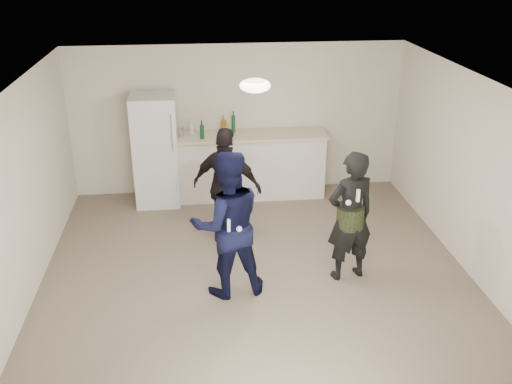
{
  "coord_description": "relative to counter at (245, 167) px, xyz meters",
  "views": [
    {
      "loc": [
        -0.71,
        -6.17,
        3.97
      ],
      "look_at": [
        0.0,
        0.2,
        1.15
      ],
      "focal_mm": 40.0,
      "sensor_mm": 36.0,
      "label": 1
    }
  ],
  "objects": [
    {
      "name": "floor",
      "position": [
        -0.1,
        -2.67,
        -0.53
      ],
      "size": [
        6.0,
        6.0,
        0.0
      ],
      "primitive_type": "plane",
      "color": "#6B5B4C",
      "rests_on": "ground"
    },
    {
      "name": "ceiling",
      "position": [
        -0.1,
        -2.67,
        1.98
      ],
      "size": [
        6.0,
        6.0,
        0.0
      ],
      "primitive_type": "plane",
      "rotation": [
        3.14,
        0.0,
        0.0
      ],
      "color": "silver",
      "rests_on": "wall_back"
    },
    {
      "name": "wall_back",
      "position": [
        -0.1,
        0.33,
        0.72
      ],
      "size": [
        6.0,
        0.0,
        6.0
      ],
      "primitive_type": "plane",
      "rotation": [
        1.57,
        0.0,
        0.0
      ],
      "color": "beige",
      "rests_on": "floor"
    },
    {
      "name": "wall_front",
      "position": [
        -0.1,
        -5.67,
        0.72
      ],
      "size": [
        6.0,
        0.0,
        6.0
      ],
      "primitive_type": "plane",
      "rotation": [
        -1.57,
        0.0,
        0.0
      ],
      "color": "beige",
      "rests_on": "floor"
    },
    {
      "name": "wall_left",
      "position": [
        -2.85,
        -2.67,
        0.72
      ],
      "size": [
        0.0,
        6.0,
        6.0
      ],
      "primitive_type": "plane",
      "rotation": [
        1.57,
        0.0,
        1.57
      ],
      "color": "beige",
      "rests_on": "floor"
    },
    {
      "name": "wall_right",
      "position": [
        2.65,
        -2.67,
        0.72
      ],
      "size": [
        0.0,
        6.0,
        6.0
      ],
      "primitive_type": "plane",
      "rotation": [
        1.57,
        0.0,
        -1.57
      ],
      "color": "beige",
      "rests_on": "floor"
    },
    {
      "name": "counter",
      "position": [
        0.0,
        0.0,
        0.0
      ],
      "size": [
        2.6,
        0.56,
        1.05
      ],
      "primitive_type": "cube",
      "color": "silver",
      "rests_on": "floor"
    },
    {
      "name": "counter_top",
      "position": [
        0.0,
        0.0,
        0.55
      ],
      "size": [
        2.68,
        0.64,
        0.04
      ],
      "primitive_type": "cube",
      "color": "beige",
      "rests_on": "counter"
    },
    {
      "name": "fridge",
      "position": [
        -1.45,
        -0.07,
        0.38
      ],
      "size": [
        0.7,
        0.7,
        1.8
      ],
      "primitive_type": "cube",
      "color": "silver",
      "rests_on": "floor"
    },
    {
      "name": "fridge_handle",
      "position": [
        -1.17,
        -0.44,
        0.78
      ],
      "size": [
        0.02,
        0.02,
        0.6
      ],
      "primitive_type": "cylinder",
      "color": "silver",
      "rests_on": "fridge"
    },
    {
      "name": "ceiling_dome",
      "position": [
        -0.1,
        -2.37,
        1.93
      ],
      "size": [
        0.36,
        0.36,
        0.16
      ],
      "primitive_type": "ellipsoid",
      "color": "white",
      "rests_on": "ceiling"
    },
    {
      "name": "shaker",
      "position": [
        -1.04,
        -0.0,
        0.65
      ],
      "size": [
        0.08,
        0.08,
        0.17
      ],
      "primitive_type": "cylinder",
      "color": "#BABABF",
      "rests_on": "counter_top"
    },
    {
      "name": "man",
      "position": [
        -0.48,
        -2.85,
        0.39
      ],
      "size": [
        0.99,
        0.82,
        1.83
      ],
      "primitive_type": "imported",
      "rotation": [
        0.0,
        0.0,
        3.3
      ],
      "color": "#0D113A",
      "rests_on": "floor"
    },
    {
      "name": "woman",
      "position": [
        1.05,
        -2.68,
        0.33
      ],
      "size": [
        0.7,
        0.55,
        1.71
      ],
      "primitive_type": "imported",
      "rotation": [
        0.0,
        0.0,
        3.39
      ],
      "color": "black",
      "rests_on": "floor"
    },
    {
      "name": "camo_shorts",
      "position": [
        1.05,
        -2.68,
        0.32
      ],
      "size": [
        0.34,
        0.34,
        0.28
      ],
      "primitive_type": "cylinder",
      "color": "#293719",
      "rests_on": "woman"
    },
    {
      "name": "spectator",
      "position": [
        -0.4,
        -1.55,
        0.32
      ],
      "size": [
        1.07,
        0.77,
        1.69
      ],
      "primitive_type": "imported",
      "rotation": [
        0.0,
        0.0,
        2.74
      ],
      "color": "black",
      "rests_on": "floor"
    },
    {
      "name": "remote_man",
      "position": [
        -0.48,
        -3.13,
        0.53
      ],
      "size": [
        0.04,
        0.04,
        0.15
      ],
      "primitive_type": "cube",
      "color": "silver",
      "rests_on": "man"
    },
    {
      "name": "nunchuk_man",
      "position": [
        -0.36,
        -3.1,
        0.45
      ],
      "size": [
        0.07,
        0.07,
        0.07
      ],
      "primitive_type": "sphere",
      "color": "silver",
      "rests_on": "man"
    },
    {
      "name": "remote_woman",
      "position": [
        1.05,
        -2.93,
        0.72
      ],
      "size": [
        0.04,
        0.04,
        0.15
      ],
      "primitive_type": "cube",
      "color": "white",
      "rests_on": "woman"
    },
    {
      "name": "nunchuk_woman",
      "position": [
        0.95,
        -2.9,
        0.62
      ],
      "size": [
        0.07,
        0.07,
        0.07
      ],
      "primitive_type": "sphere",
      "color": "white",
      "rests_on": "woman"
    },
    {
      "name": "bottle_cluster",
      "position": [
        -0.46,
        0.01,
        0.68
      ],
      "size": [
        0.75,
        0.38,
        0.28
      ],
      "color": "#9F7417",
      "rests_on": "counter_top"
    }
  ]
}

